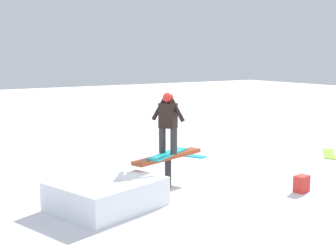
% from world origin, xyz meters
% --- Properties ---
extents(ground_plane, '(60.00, 60.00, 0.00)m').
position_xyz_m(ground_plane, '(0.00, 0.00, 0.00)').
color(ground_plane, white).
extents(rail_feature, '(1.88, 0.80, 0.71)m').
position_xyz_m(rail_feature, '(0.00, 0.00, 0.59)').
color(rail_feature, black).
rests_on(rail_feature, ground).
extents(snow_kicker_ramp, '(2.15, 1.95, 0.53)m').
position_xyz_m(snow_kicker_ramp, '(-1.64, -0.48, 0.26)').
color(snow_kicker_ramp, white).
rests_on(snow_kicker_ramp, ground).
extents(main_rider_on_rail, '(1.29, 0.91, 1.29)m').
position_xyz_m(main_rider_on_rail, '(0.00, 0.00, 1.35)').
color(main_rider_on_rail, '#1BBCC1').
rests_on(main_rider_on_rail, rail_feature).
extents(loose_snowboard_cyan, '(0.88, 1.33, 0.02)m').
position_xyz_m(loose_snowboard_cyan, '(2.07, 2.45, 0.01)').
color(loose_snowboard_cyan, '#1CB8CC').
rests_on(loose_snowboard_cyan, ground).
extents(loose_snowboard_lime, '(1.22, 1.12, 0.02)m').
position_xyz_m(loose_snowboard_lime, '(5.60, 0.36, 0.01)').
color(loose_snowboard_lime, '#92D526').
rests_on(loose_snowboard_lime, ground).
extents(backpack_on_snow, '(0.34, 0.27, 0.34)m').
position_xyz_m(backpack_on_snow, '(2.12, -1.72, 0.17)').
color(backpack_on_snow, red).
rests_on(backpack_on_snow, ground).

